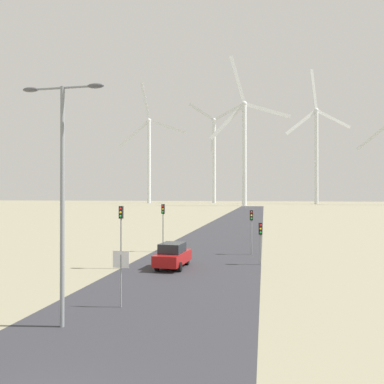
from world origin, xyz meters
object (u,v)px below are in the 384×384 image
at_px(traffic_light_post_near_left, 121,223).
at_px(wind_turbine_far_left, 149,152).
at_px(traffic_light_post_near_right, 260,234).
at_px(traffic_light_post_mid_right, 251,222).
at_px(wind_turbine_right, 316,146).
at_px(streetlamp, 62,174).
at_px(wind_turbine_left, 214,153).
at_px(traffic_light_post_mid_left, 163,217).
at_px(car_approaching, 173,255).
at_px(wind_turbine_center, 244,142).
at_px(stop_sign_near, 121,268).

distance_m(traffic_light_post_near_left, wind_turbine_far_left, 210.49).
bearing_deg(wind_turbine_far_left, traffic_light_post_near_right, -70.18).
relative_size(traffic_light_post_mid_right, wind_turbine_right, 0.05).
xyz_separation_m(streetlamp, traffic_light_post_near_left, (-2.13, 11.68, -2.90)).
xyz_separation_m(streetlamp, wind_turbine_left, (-23.23, 222.55, 25.97)).
bearing_deg(traffic_light_post_near_left, streetlamp, -79.69).
xyz_separation_m(traffic_light_post_mid_left, car_approaching, (2.76, -7.39, -2.34)).
height_order(streetlamp, traffic_light_post_near_left, streetlamp).
bearing_deg(traffic_light_post_near_left, wind_turbine_center, 89.71).
relative_size(traffic_light_post_near_left, traffic_light_post_near_right, 1.41).
relative_size(stop_sign_near, traffic_light_post_near_right, 0.84).
bearing_deg(traffic_light_post_mid_left, streetlamp, -86.34).
relative_size(streetlamp, traffic_light_post_mid_right, 2.48).
bearing_deg(traffic_light_post_near_left, traffic_light_post_mid_right, 42.28).
relative_size(traffic_light_post_near_left, wind_turbine_right, 0.06).
bearing_deg(wind_turbine_center, wind_turbine_right, 47.30).
distance_m(traffic_light_post_mid_right, wind_turbine_far_left, 205.65).
bearing_deg(traffic_light_post_near_right, wind_turbine_center, 93.39).
bearing_deg(wind_turbine_right, wind_turbine_center, -132.70).
height_order(traffic_light_post_mid_left, wind_turbine_right, wind_turbine_right).
relative_size(traffic_light_post_mid_left, wind_turbine_right, 0.06).
height_order(traffic_light_post_near_right, traffic_light_post_mid_right, traffic_light_post_mid_right).
bearing_deg(wind_turbine_left, traffic_light_post_near_left, -84.28).
distance_m(stop_sign_near, wind_turbine_center, 168.42).
height_order(traffic_light_post_mid_right, wind_turbine_far_left, wind_turbine_far_left).
xyz_separation_m(wind_turbine_center, wind_turbine_right, (39.03, 42.30, 2.39)).
bearing_deg(car_approaching, traffic_light_post_near_left, -164.31).
bearing_deg(traffic_light_post_mid_left, traffic_light_post_mid_right, -1.13).
height_order(traffic_light_post_near_left, car_approaching, traffic_light_post_near_left).
bearing_deg(stop_sign_near, traffic_light_post_mid_left, 98.74).
bearing_deg(car_approaching, wind_turbine_left, 96.71).
xyz_separation_m(traffic_light_post_mid_right, wind_turbine_far_left, (-69.80, 191.19, 29.46)).
height_order(stop_sign_near, wind_turbine_right, wind_turbine_right).
bearing_deg(wind_turbine_far_left, wind_turbine_right, -0.01).
bearing_deg(traffic_light_post_mid_right, car_approaching, -127.08).
height_order(traffic_light_post_near_right, wind_turbine_left, wind_turbine_left).
bearing_deg(traffic_light_post_near_left, wind_turbine_right, 78.71).
bearing_deg(traffic_light_post_near_left, wind_turbine_far_left, 106.94).
distance_m(streetlamp, wind_turbine_far_left, 221.82).
bearing_deg(stop_sign_near, wind_turbine_far_left, 107.14).
height_order(wind_turbine_center, wind_turbine_right, wind_turbine_right).
relative_size(wind_turbine_left, wind_turbine_center, 0.89).
distance_m(car_approaching, wind_turbine_far_left, 210.94).
xyz_separation_m(streetlamp, wind_turbine_right, (37.70, 211.10, 27.15)).
distance_m(stop_sign_near, wind_turbine_right, 213.64).
xyz_separation_m(traffic_light_post_near_right, wind_turbine_right, (29.92, 195.95, 30.99)).
bearing_deg(wind_turbine_left, traffic_light_post_mid_left, -83.81).
bearing_deg(wind_turbine_left, traffic_light_post_near_right, -81.50).
height_order(streetlamp, wind_turbine_left, wind_turbine_left).
relative_size(traffic_light_post_near_right, wind_turbine_far_left, 0.04).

